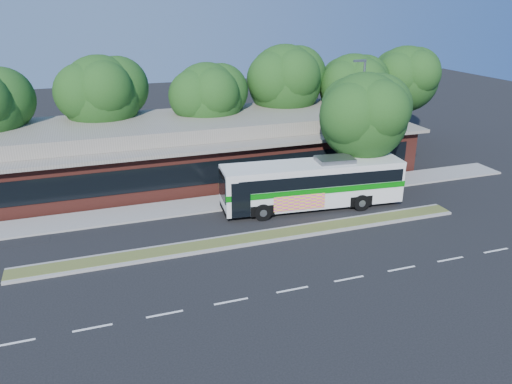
% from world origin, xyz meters
% --- Properties ---
extents(ground, '(120.00, 120.00, 0.00)m').
position_xyz_m(ground, '(0.00, 0.00, 0.00)').
color(ground, black).
rests_on(ground, ground).
extents(median_strip, '(26.00, 1.10, 0.15)m').
position_xyz_m(median_strip, '(0.00, 0.60, 0.07)').
color(median_strip, '#435825').
rests_on(median_strip, ground).
extents(sidewalk, '(44.00, 2.60, 0.12)m').
position_xyz_m(sidewalk, '(0.00, 6.40, 0.06)').
color(sidewalk, gray).
rests_on(sidewalk, ground).
extents(plaza_building, '(33.20, 11.20, 4.45)m').
position_xyz_m(plaza_building, '(0.00, 12.99, 2.13)').
color(plaza_building, maroon).
rests_on(plaza_building, ground).
extents(lamp_post, '(0.93, 0.18, 9.07)m').
position_xyz_m(lamp_post, '(9.56, 6.00, 4.90)').
color(lamp_post, slate).
rests_on(lamp_post, ground).
extents(tree_bg_b, '(6.69, 6.00, 9.00)m').
position_xyz_m(tree_bg_b, '(-6.57, 16.14, 6.14)').
color(tree_bg_b, black).
rests_on(tree_bg_b, ground).
extents(tree_bg_c, '(6.24, 5.60, 8.26)m').
position_xyz_m(tree_bg_c, '(1.40, 15.13, 5.59)').
color(tree_bg_c, black).
rests_on(tree_bg_c, ground).
extents(tree_bg_d, '(6.91, 6.20, 9.37)m').
position_xyz_m(tree_bg_d, '(8.45, 16.15, 6.42)').
color(tree_bg_d, black).
rests_on(tree_bg_d, ground).
extents(tree_bg_e, '(6.47, 5.80, 8.50)m').
position_xyz_m(tree_bg_e, '(14.42, 15.14, 5.74)').
color(tree_bg_e, black).
rests_on(tree_bg_e, ground).
extents(tree_bg_f, '(6.69, 6.00, 8.92)m').
position_xyz_m(tree_bg_f, '(20.43, 16.14, 6.06)').
color(tree_bg_f, black).
rests_on(tree_bg_f, ground).
extents(transit_bus, '(11.98, 3.62, 3.31)m').
position_xyz_m(transit_bus, '(5.13, 3.79, 1.85)').
color(transit_bus, silver).
rests_on(transit_bus, ground).
extents(sidewalk_tree, '(6.62, 5.93, 8.36)m').
position_xyz_m(sidewalk_tree, '(9.81, 5.44, 5.53)').
color(sidewalk_tree, black).
rests_on(sidewalk_tree, ground).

